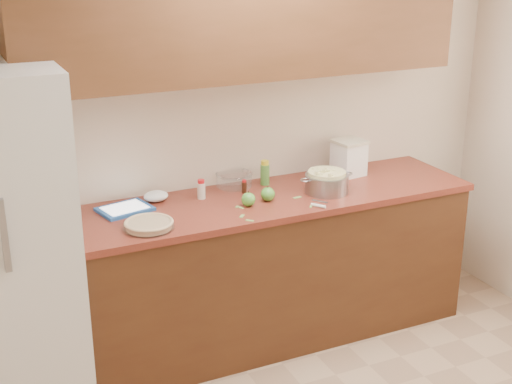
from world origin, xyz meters
name	(u,v)px	position (x,y,z in m)	size (l,w,h in m)	color
room_shell	(418,226)	(0.00, 0.00, 1.30)	(3.60, 3.60, 3.60)	tan
counter_run	(258,269)	(0.00, 1.48, 0.46)	(2.64, 0.68, 0.92)	#492914
upper_cabinets	(246,15)	(0.00, 1.63, 1.95)	(2.60, 0.34, 0.70)	#58311A
fridge	(0,246)	(-1.44, 1.44, 0.90)	(0.70, 0.70, 1.80)	silver
pie	(149,225)	(-0.71, 1.30, 0.94)	(0.27, 0.27, 0.04)	silver
colander	(327,182)	(0.42, 1.40, 0.98)	(0.35, 0.26, 0.13)	gray
flour_canister	(349,157)	(0.71, 1.63, 1.04)	(0.21, 0.21, 0.23)	white
tablet	(125,209)	(-0.76, 1.61, 0.93)	(0.32, 0.27, 0.02)	#2155A1
paring_knife	(319,205)	(0.26, 1.21, 0.93)	(0.12, 0.16, 0.02)	gray
lemon_bottle	(265,173)	(0.15, 1.68, 0.99)	(0.06, 0.06, 0.15)	#4C8C38
cinnamon_shaker	(201,190)	(-0.30, 1.61, 0.98)	(0.05, 0.05, 0.12)	beige
vanilla_bottle	(244,187)	(-0.03, 1.59, 0.96)	(0.03, 0.03, 0.08)	black
mixing_bowl	(234,179)	(-0.04, 1.73, 0.97)	(0.23, 0.23, 0.09)	silver
paper_towel	(156,196)	(-0.55, 1.68, 0.95)	(0.14, 0.12, 0.06)	white
apple_left	(248,199)	(-0.10, 1.38, 0.96)	(0.08, 0.08, 0.09)	#50A137
apple_center	(268,194)	(0.04, 1.41, 0.96)	(0.08, 0.08, 0.09)	#50A137
peel_a	(242,216)	(-0.20, 1.25, 0.92)	(0.05, 0.02, 0.00)	#8FBB5B
peel_b	(241,208)	(-0.15, 1.37, 0.92)	(0.04, 0.02, 0.00)	#8FBB5B
peel_c	(250,221)	(-0.19, 1.18, 0.92)	(0.04, 0.02, 0.00)	#8FBB5B
peel_d	(311,207)	(0.21, 1.22, 0.92)	(0.03, 0.01, 0.00)	#8FBB5B
peel_e	(297,197)	(0.22, 1.39, 0.92)	(0.05, 0.02, 0.00)	#8FBB5B
peel_f	(237,207)	(-0.17, 1.39, 0.92)	(0.03, 0.01, 0.00)	#8FBB5B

